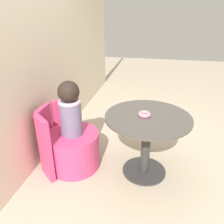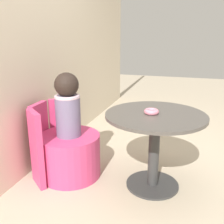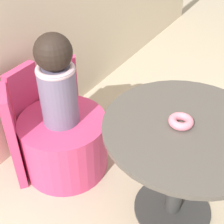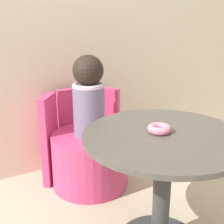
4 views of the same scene
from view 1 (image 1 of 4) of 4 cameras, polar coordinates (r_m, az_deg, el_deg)
name	(u,v)px [view 1 (image 1 of 4)]	position (r m, az deg, el deg)	size (l,w,h in m)	color
ground_plane	(141,173)	(2.35, 7.55, -15.50)	(12.00, 12.00, 0.00)	#B7A88E
back_wall	(22,50)	(2.19, -22.45, 14.79)	(6.00, 0.06, 2.40)	beige
round_table	(147,131)	(2.11, 9.10, -5.05)	(0.80, 0.80, 0.64)	#333333
tub_chair	(74,149)	(2.36, -10.00, -9.62)	(0.54, 0.54, 0.39)	#D13D70
booth_backrest	(52,136)	(2.38, -15.32, -6.15)	(0.64, 0.23, 0.65)	#D13D70
child_figure	(70,109)	(2.13, -10.92, 0.86)	(0.22, 0.22, 0.55)	slate
donut	(144,114)	(2.02, 8.48, -0.57)	(0.12, 0.12, 0.04)	pink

